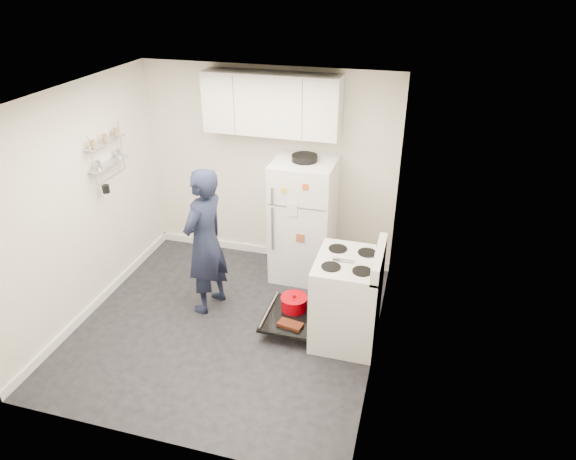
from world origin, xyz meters
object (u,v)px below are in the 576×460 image
(person, at_px, (205,242))
(open_oven_door, at_px, (292,310))
(refrigerator, at_px, (304,219))
(electric_range, at_px, (346,300))

(person, bearing_deg, open_oven_door, 99.53)
(refrigerator, bearing_deg, electric_range, -56.64)
(electric_range, xyz_separation_m, open_oven_door, (-0.58, 0.05, -0.28))
(refrigerator, xyz_separation_m, person, (-0.87, -0.97, 0.08))
(electric_range, relative_size, open_oven_door, 1.57)
(electric_range, distance_m, refrigerator, 1.35)
(open_oven_door, bearing_deg, refrigerator, 97.63)
(refrigerator, distance_m, person, 1.30)
(electric_range, height_order, person, person)
(open_oven_door, distance_m, refrigerator, 1.20)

